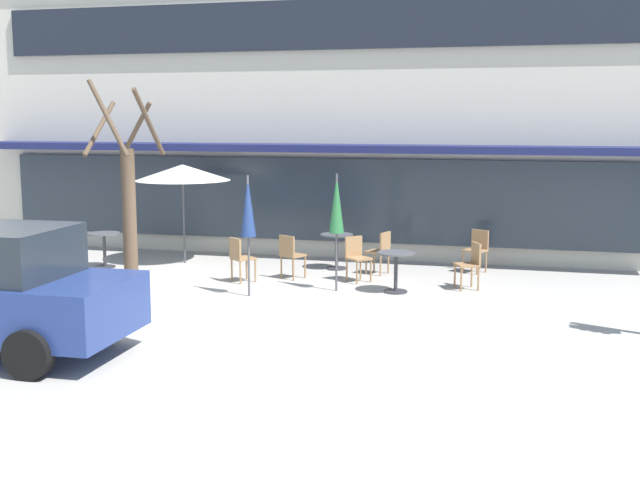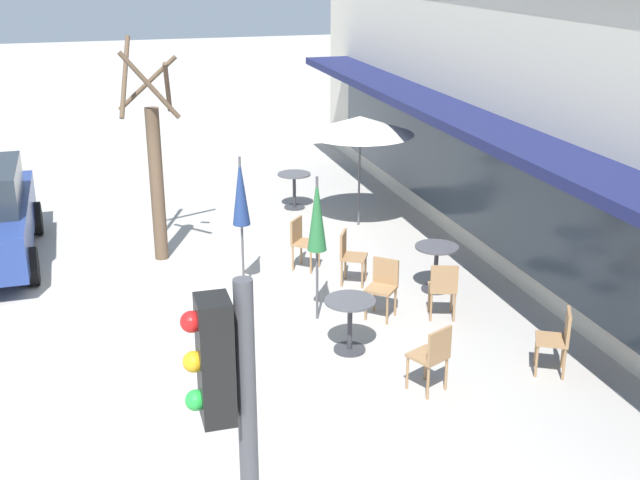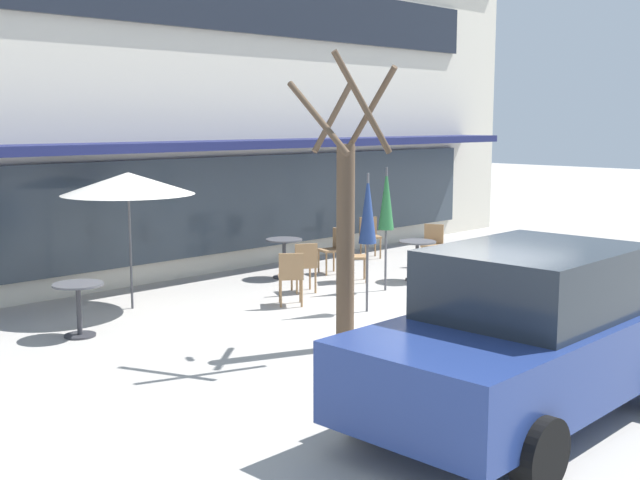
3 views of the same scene
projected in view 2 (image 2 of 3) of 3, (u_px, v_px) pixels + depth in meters
The scene contains 15 objects.
ground_plane at pixel (141, 306), 12.40m from camera, with size 80.00×80.00×0.00m, color #ADA8A0.
cafe_table_near_wall at pixel (294, 185), 16.97m from camera, with size 0.70×0.70×0.76m.
cafe_table_streetside at pixel (350, 316), 10.87m from camera, with size 0.70×0.70×0.76m.
cafe_table_by_tree at pixel (436, 260), 12.82m from camera, with size 0.70×0.70×0.76m.
patio_umbrella_green_folded at pixel (360, 125), 15.40m from camera, with size 2.10×2.10×2.20m.
patio_umbrella_cream_folded at pixel (317, 215), 11.44m from camera, with size 0.28×0.28×2.20m.
patio_umbrella_corner_open at pixel (241, 192), 12.52m from camera, with size 0.28×0.28×2.20m.
cafe_chair_0 at pixel (443, 286), 11.81m from camera, with size 0.51×0.51×0.89m.
cafe_chair_1 at pixel (432, 354), 9.83m from camera, with size 0.53×0.53×0.89m.
cafe_chair_2 at pixel (383, 284), 11.90m from camera, with size 0.56×0.56×0.89m.
cafe_chair_3 at pixel (302, 239), 13.72m from camera, with size 0.56×0.56×0.89m.
cafe_chair_4 at pixel (349, 253), 13.09m from camera, with size 0.54×0.54×0.89m.
cafe_chair_5 at pixel (558, 336), 10.27m from camera, with size 0.54×0.54×0.89m.
street_tree at pixel (155, 168), 13.78m from camera, with size 1.06×1.09×3.85m.
traffic_light_pole at pixel (233, 445), 4.98m from camera, with size 0.26×0.44×3.40m.
Camera 2 is at (11.63, -0.44, 5.19)m, focal length 45.00 mm.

